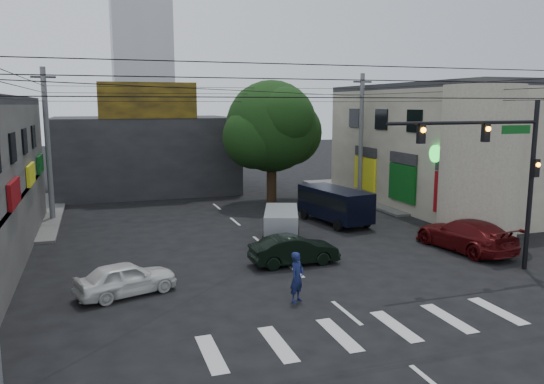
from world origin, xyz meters
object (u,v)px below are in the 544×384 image
dark_sedan (294,250)px  navy_van (335,206)px  traffic_officer (297,277)px  traffic_gantry (501,159)px  white_compact (126,278)px  maroon_sedan (465,235)px  utility_pole_far_left (48,145)px  silver_minivan (281,226)px  utility_pole_far_right (361,138)px  street_tree (272,127)px

dark_sedan → navy_van: 8.67m
traffic_officer → navy_van: bearing=20.7°
traffic_gantry → white_compact: (-14.80, 2.21, -4.20)m
dark_sedan → maroon_sedan: size_ratio=0.71×
dark_sedan → maroon_sedan: bearing=-93.9°
utility_pole_far_left → navy_van: size_ratio=1.68×
silver_minivan → navy_van: size_ratio=0.78×
white_compact → dark_sedan: bearing=-95.3°
utility_pole_far_right → silver_minivan: (-9.46, -9.43, -3.75)m
dark_sedan → navy_van: navy_van is taller
utility_pole_far_right → navy_van: bearing=-128.4°
dark_sedan → white_compact: dark_sedan is taller
utility_pole_far_left → traffic_gantry: bearing=-42.9°
street_tree → silver_minivan: street_tree is taller
traffic_gantry → maroon_sedan: traffic_gantry is taller
traffic_gantry → dark_sedan: (-7.53, 3.78, -4.18)m
dark_sedan → street_tree: bearing=-15.3°
utility_pole_far_right → silver_minivan: bearing=-135.1°
street_tree → maroon_sedan: size_ratio=1.56×
traffic_gantry → dark_sedan: traffic_gantry is taller
utility_pole_far_left → utility_pole_far_right: 21.00m
white_compact → traffic_officer: 6.36m
white_compact → maroon_sedan: 15.98m
white_compact → utility_pole_far_left: bearing=-4.2°
utility_pole_far_right → dark_sedan: utility_pole_far_right is taller
utility_pole_far_right → white_compact: bearing=-139.7°
utility_pole_far_right → dark_sedan: (-10.21, -13.22, -3.95)m
traffic_gantry → utility_pole_far_left: size_ratio=0.78×
utility_pole_far_left → traffic_officer: 20.13m
navy_van → traffic_officer: 13.04m
traffic_gantry → utility_pole_far_left: 25.00m
dark_sedan → navy_van: (5.21, 6.91, 0.39)m
maroon_sedan → silver_minivan: 9.01m
utility_pole_far_right → white_compact: 23.24m
utility_pole_far_left → dark_sedan: utility_pole_far_left is taller
street_tree → traffic_gantry: (3.82, -18.00, -0.64)m
utility_pole_far_left → silver_minivan: (11.54, -9.43, -3.75)m
street_tree → utility_pole_far_left: size_ratio=0.95×
traffic_gantry → traffic_officer: 9.86m
white_compact → silver_minivan: 9.65m
white_compact → traffic_officer: (5.76, -2.68, 0.29)m
dark_sedan → silver_minivan: 3.87m
traffic_gantry → maroon_sedan: (1.14, 3.28, -4.06)m
navy_van → traffic_officer: size_ratio=2.98×
white_compact → silver_minivan: bearing=-73.7°
traffic_officer → dark_sedan: bearing=32.2°
traffic_officer → street_tree: bearing=36.0°
street_tree → traffic_officer: (-5.22, -18.48, -4.56)m
maroon_sedan → white_compact: bearing=-3.3°
traffic_gantry → silver_minivan: (-6.79, 7.58, -3.98)m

